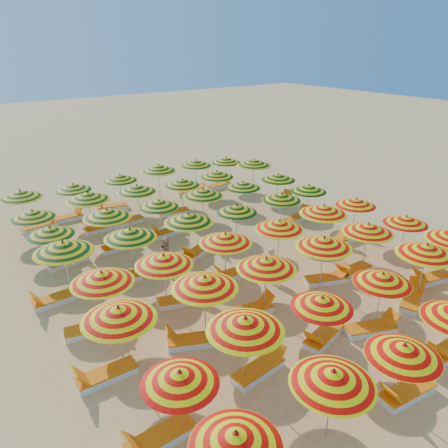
{
  "coord_description": "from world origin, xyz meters",
  "views": [
    {
      "loc": [
        -10.06,
        -13.47,
        8.91
      ],
      "look_at": [
        0.0,
        0.5,
        1.6
      ],
      "focal_mm": 35.0,
      "sensor_mm": 36.0,
      "label": 1
    }
  ],
  "objects": [
    {
      "name": "umbrella_26",
      "position": [
        -1.33,
        1.2,
        1.97
      ],
      "size": [
        2.45,
        2.45,
        2.24
      ],
      "color": "silver",
      "rests_on": "ground"
    },
    {
      "name": "umbrella_30",
      "position": [
        -6.35,
        3.71,
        1.76
      ],
      "size": [
        2.36,
        2.36,
        2.0
      ],
      "color": "silver",
      "rests_on": "ground"
    },
    {
      "name": "umbrella_31",
      "position": [
        -3.92,
        3.75,
        1.96
      ],
      "size": [
        2.16,
        2.16,
        2.23
      ],
      "color": "silver",
      "rests_on": "ground"
    },
    {
      "name": "umbrella_24",
      "position": [
        -6.51,
        1.38,
        2.02
      ],
      "size": [
        2.49,
        2.49,
        2.29
      ],
      "color": "silver",
      "rests_on": "ground"
    },
    {
      "name": "lounger_28",
      "position": [
        -3.34,
        6.49,
        0.15
      ],
      "size": [
        1.73,
        0.58,
        0.69
      ],
      "rotation": [
        0.0,
        0.0,
        3.14
      ],
      "color": "white",
      "rests_on": "ground"
    },
    {
      "name": "lounger_3",
      "position": [
        -6.9,
        -6.42,
        0.15
      ],
      "size": [
        1.74,
        0.6,
        0.69
      ],
      "rotation": [
        0.0,
        0.0,
        3.15
      ],
      "color": "white",
      "rests_on": "ground"
    },
    {
      "name": "lounger_30",
      "position": [
        0.69,
        6.27,
        0.15
      ],
      "size": [
        1.81,
        0.9,
        0.69
      ],
      "rotation": [
        0.0,
        0.0,
        2.95
      ],
      "color": "white",
      "rests_on": "ground"
    },
    {
      "name": "umbrella_27",
      "position": [
        1.32,
        1.33,
        1.75
      ],
      "size": [
        2.18,
        2.18,
        1.99
      ],
      "color": "silver",
      "rests_on": "ground"
    },
    {
      "name": "umbrella_10",
      "position": [
        3.98,
        -6.37,
        1.99
      ],
      "size": [
        2.61,
        2.61,
        2.26
      ],
      "color": "silver",
      "rests_on": "ground"
    },
    {
      "name": "umbrella_2",
      "position": [
        -1.32,
        -8.99,
        1.78
      ],
      "size": [
        2.44,
        2.44,
        2.02
      ],
      "color": "silver",
      "rests_on": "ground"
    },
    {
      "name": "beachgoer_b",
      "position": [
        -2.64,
        0.8,
        0.77
      ],
      "size": [
        0.77,
        0.62,
        1.54
      ],
      "primitive_type": "imported",
      "rotation": [
        0.0,
        0.0,
        6.24
      ],
      "color": "tan",
      "rests_on": "ground"
    },
    {
      "name": "umbrella_38",
      "position": [
        -1.31,
        6.29,
        1.9
      ],
      "size": [
        2.62,
        2.62,
        2.16
      ],
      "color": "silver",
      "rests_on": "ground"
    },
    {
      "name": "umbrella_1",
      "position": [
        -3.55,
        -8.65,
        1.87
      ],
      "size": [
        2.64,
        2.64,
        2.12
      ],
      "color": "silver",
      "rests_on": "ground"
    },
    {
      "name": "lounger_1",
      "position": [
        1.78,
        -8.76,
        0.15
      ],
      "size": [
        1.74,
        0.61,
        0.69
      ],
      "rotation": [
        0.0,
        0.0,
        3.12
      ],
      "color": "white",
      "rests_on": "ground"
    },
    {
      "name": "lounger_23",
      "position": [
        5.66,
        1.7,
        0.15
      ],
      "size": [
        1.79,
        0.79,
        0.69
      ],
      "rotation": [
        0.0,
        0.0,
        0.13
      ],
      "color": "white",
      "rests_on": "ground"
    },
    {
      "name": "umbrella_46",
      "position": [
        3.87,
        8.86,
        1.87
      ],
      "size": [
        2.62,
        2.62,
        2.12
      ],
      "color": "silver",
      "rests_on": "ground"
    },
    {
      "name": "lounger_25",
      "position": [
        -3.42,
        3.95,
        0.15
      ],
      "size": [
        1.75,
        0.65,
        0.69
      ],
      "rotation": [
        0.0,
        0.0,
        3.1
      ],
      "color": "white",
      "rests_on": "ground"
    },
    {
      "name": "umbrella_28",
      "position": [
        3.96,
        1.2,
        1.82
      ],
      "size": [
        2.19,
        2.19,
        2.07
      ],
      "color": "silver",
      "rests_on": "ground"
    },
    {
      "name": "umbrella_47",
      "position": [
        6.04,
        8.67,
        1.75
      ],
      "size": [
        1.95,
        1.95,
        1.99
      ],
      "color": "silver",
      "rests_on": "ground"
    },
    {
      "name": "umbrella_25",
      "position": [
        -3.97,
        1.26,
        1.93
      ],
      "size": [
        2.28,
        2.28,
        2.19
      ],
      "color": "silver",
      "rests_on": "ground"
    },
    {
      "name": "umbrella_29",
      "position": [
        6.16,
        1.5,
        1.75
      ],
      "size": [
        2.45,
        2.45,
        1.99
      ],
      "color": "silver",
      "rests_on": "ground"
    },
    {
      "name": "umbrella_20",
      "position": [
        -1.19,
        -1.24,
        1.91
      ],
      "size": [
        2.7,
        2.7,
        2.17
      ],
      "color": "silver",
      "rests_on": "ground"
    },
    {
      "name": "umbrella_45",
      "position": [
        1.22,
        8.73,
        2.0
      ],
      "size": [
        2.47,
        2.47,
        2.28
      ],
      "color": "silver",
      "rests_on": "ground"
    },
    {
      "name": "umbrella_7",
      "position": [
        -4.02,
        -6.04,
        1.98
      ],
      "size": [
        2.75,
        2.75,
        2.25
      ],
      "color": "silver",
      "rests_on": "ground"
    },
    {
      "name": "umbrella_21",
      "position": [
        1.4,
        -1.46,
        1.89
      ],
      "size": [
        2.65,
        2.65,
        2.15
      ],
      "color": "silver",
      "rests_on": "ground"
    },
    {
      "name": "umbrella_34",
      "position": [
        3.78,
        4.01,
        1.74
      ],
      "size": [
        2.09,
        2.09,
        1.98
      ],
      "color": "silver",
      "rests_on": "ground"
    },
    {
      "name": "umbrella_8",
      "position": [
        -1.3,
        -6.27,
        1.74
      ],
      "size": [
        2.36,
        2.36,
        1.98
      ],
      "color": "silver",
      "rests_on": "ground"
    },
    {
      "name": "umbrella_35",
      "position": [
        6.11,
        3.79,
        1.81
      ],
      "size": [
        2.04,
        2.04,
        2.06
      ],
      "color": "silver",
      "rests_on": "ground"
    },
    {
      "name": "umbrella_43",
      "position": [
        -3.78,
        8.79,
        1.79
      ],
      "size": [
        2.32,
        2.32,
        2.03
      ],
      "color": "silver",
      "rests_on": "ground"
    },
    {
      "name": "lounger_24",
      "position": [
        -5.75,
        3.89,
        0.15
      ],
      "size": [
        1.8,
        0.81,
        0.69
      ],
      "rotation": [
        0.0,
        0.0,
        0.14
      ],
      "color": "white",
      "rests_on": "ground"
    },
    {
      "name": "lounger_8",
      "position": [
        5.46,
        -6.04,
        0.15
      ],
      "size": [
        1.82,
        0.98,
        0.69
      ],
      "rotation": [
        0.0,
        0.0,
        2.9
      ],
      "color": "white",
      "rests_on": "ground"
    },
    {
      "name": "lounger_19",
      "position": [
        -7.11,
        1.17,
        0.15
      ],
      "size": [
        1.76,
        0.66,
        0.69
      ],
      "rotation": [
        0.0,
        0.0,
        3.19
      ],
      "color": "white",
      "rests_on": "ground"
    },
    {
      "name": "lounger_35",
      "position": [
        5.54,
        8.68,
        0.15
      ],
      "size": [
        1.81,
        0.93,
        0.69
      ],
      "rotation": [
        0.0,
        0.0,
        0.21
      ],
      "color": "white",
      "rests_on": "ground"
    },
    {
      "name": "lounger_17",
      "position": [
        4.56,
        -1.43,
        0.15
      ],
      "size": [
        1.82,
        1.18,
        0.69
      ],
      "rotation": [
        0.0,
        0.0,
        -0.38
      ],
      "color": "white",
      "rests_on": "ground"
    },
    {
      "name": "lounger_13",
      "position": [
        3.4,
        -3.8,
        0.15
      ],
      "size": [
        1.75,
        0.62,
        0.69
      ],
      "rotation": [
        0.0,
        0.0,
        3.12
      ],
      "color": "white",
      "rests_on": "ground"
    },
    {
      "name": "umbrella_33",
      "position": [
        1.09,
        3.77,
        1.9
      ],
      "size": [
        2.23,
        2.23,
        2.16
      ],
      "color": "silver",
      "rests_on": "ground"
    },
    {
      "name": "umbrella_40",
      "position": [
        3.68,
        6.3,
        1.79
      ],
      "size": [
        2.06,
        2.06,
        2.04
      ],
      "color": "silver",
      "rests_on": "ground"
    },
    {
      "name": "lounger_33",
      "position": [
        -1.72,
        9.0,
        0.15
      ],
      "size": [
        1.83,
        1.08,
        0.69
      ],
      "rotation": [
        0.0,
        0.0,
        2.83
      ],
      "color": "white",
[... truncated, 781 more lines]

